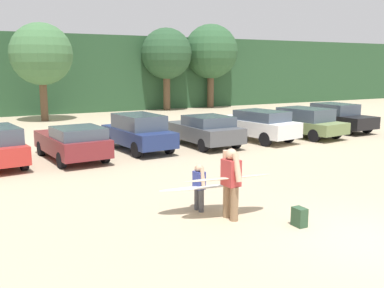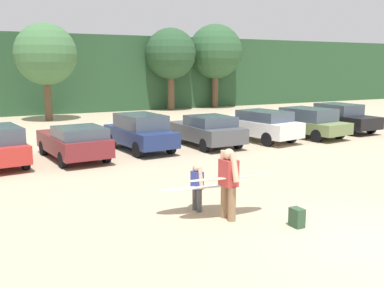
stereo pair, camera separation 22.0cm
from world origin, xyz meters
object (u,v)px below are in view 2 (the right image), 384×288
(parked_car_navy, at_px, (140,132))
(parked_car_olive_green, at_px, (306,122))
(parked_car_black, at_px, (339,117))
(parked_car_dark_gray, at_px, (207,130))
(person_adult, at_px, (228,180))
(surfboard_cream, at_px, (226,178))
(parked_car_white, at_px, (258,125))
(parked_car_maroon, at_px, (74,141))
(surfboard_white, at_px, (197,187))
(backpack_dropped, at_px, (297,218))
(person_child, at_px, (197,185))

(parked_car_navy, height_order, parked_car_olive_green, parked_car_navy)
(parked_car_navy, distance_m, parked_car_black, 12.37)
(parked_car_dark_gray, bearing_deg, person_adult, 151.85)
(person_adult, height_order, surfboard_cream, person_adult)
(parked_car_white, bearing_deg, parked_car_navy, 78.04)
(parked_car_maroon, xyz_separation_m, surfboard_white, (1.34, -8.03, -0.08))
(parked_car_navy, xyz_separation_m, backpack_dropped, (-0.11, -10.65, -0.63))
(surfboard_cream, distance_m, backpack_dropped, 1.92)
(parked_car_maroon, relative_size, parked_car_dark_gray, 1.04)
(parked_car_white, height_order, surfboard_white, parked_car_white)
(parked_car_maroon, distance_m, parked_car_dark_gray, 6.24)
(parked_car_navy, relative_size, parked_car_white, 0.88)
(surfboard_cream, bearing_deg, parked_car_black, -136.83)
(parked_car_maroon, bearing_deg, parked_car_black, -91.11)
(parked_car_white, bearing_deg, person_child, 126.63)
(surfboard_white, bearing_deg, backpack_dropped, 137.92)
(parked_car_black, bearing_deg, parked_car_olive_green, 101.50)
(surfboard_white, xyz_separation_m, backpack_dropped, (1.58, -1.99, -0.43))
(parked_car_navy, bearing_deg, parked_car_maroon, 96.51)
(surfboard_white, height_order, backpack_dropped, surfboard_white)
(parked_car_olive_green, bearing_deg, parked_car_black, -84.60)
(parked_car_navy, height_order, person_adult, person_adult)
(parked_car_maroon, xyz_separation_m, parked_car_olive_green, (12.23, 0.26, 0.07))
(backpack_dropped, bearing_deg, person_adult, 134.03)
(parked_car_dark_gray, bearing_deg, parked_car_black, -87.63)
(parked_car_navy, xyz_separation_m, parked_car_dark_gray, (3.20, -0.31, -0.10))
(parked_car_white, xyz_separation_m, surfboard_white, (-7.90, -8.46, -0.16))
(parked_car_white, height_order, parked_car_olive_green, parked_car_white)
(parked_car_dark_gray, bearing_deg, parked_car_maroon, 90.75)
(parked_car_navy, distance_m, parked_car_white, 6.21)
(parked_car_navy, xyz_separation_m, surfboard_white, (-1.69, -8.66, -0.20))
(backpack_dropped, bearing_deg, parked_car_dark_gray, 72.23)
(parked_car_maroon, distance_m, person_child, 8.05)
(parked_car_maroon, relative_size, surfboard_white, 2.03)
(parked_car_dark_gray, distance_m, person_child, 9.56)
(parked_car_maroon, xyz_separation_m, person_child, (1.39, -7.93, -0.04))
(surfboard_white, bearing_deg, parked_car_dark_gray, -110.84)
(person_child, relative_size, surfboard_white, 0.56)
(person_adult, bearing_deg, parked_car_white, -132.34)
(parked_car_navy, relative_size, parked_car_black, 0.96)
(parked_car_olive_green, bearing_deg, parked_car_dark_gray, 81.12)
(parked_car_navy, relative_size, surfboard_cream, 1.86)
(parked_car_navy, xyz_separation_m, surfboard_cream, (-1.24, -9.31, 0.15))
(parked_car_olive_green, distance_m, backpack_dropped, 13.89)
(person_child, height_order, backpack_dropped, person_child)
(parked_car_olive_green, height_order, parked_car_black, parked_car_black)
(surfboard_cream, relative_size, backpack_dropped, 5.25)
(parked_car_dark_gray, bearing_deg, parked_car_white, -89.96)
(parked_car_dark_gray, relative_size, parked_car_white, 0.86)
(backpack_dropped, bearing_deg, parked_car_black, 41.57)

